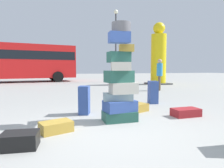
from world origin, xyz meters
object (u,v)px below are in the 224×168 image
object	(u,v)px
suitcase_tower	(120,82)
suitcase_black_upright_blue	(20,140)
person_bearded_onlooker	(160,72)
lamp_post	(116,35)
suitcase_tan_left_side	(137,107)
yellow_dummy_statue	(158,57)
suitcase_navy_white_trunk	(153,92)
suitcase_tan_foreground_far	(56,127)
suitcase_maroon_foreground_near	(186,112)
parked_bus	(19,60)
suitcase_navy_behind_tower	(84,100)

from	to	relation	value
suitcase_tower	suitcase_black_upright_blue	size ratio (longest dim) A/B	4.21
suitcase_tower	person_bearded_onlooker	distance (m)	6.37
lamp_post	suitcase_black_upright_blue	bearing A→B (deg)	-113.22
suitcase_tower	suitcase_tan_left_side	bearing A→B (deg)	46.17
suitcase_tan_left_side	yellow_dummy_statue	xyz separation A→B (m)	(5.21, 7.98, 1.89)
suitcase_navy_white_trunk	suitcase_tan_foreground_far	distance (m)	3.78
suitcase_tan_left_side	yellow_dummy_statue	size ratio (longest dim) A/B	0.12
suitcase_maroon_foreground_near	person_bearded_onlooker	size ratio (longest dim) A/B	0.40
lamp_post	suitcase_tower	bearing A→B (deg)	-107.26
suitcase_black_upright_blue	suitcase_maroon_foreground_near	size ratio (longest dim) A/B	0.77
suitcase_tower	suitcase_maroon_foreground_near	distance (m)	1.82
suitcase_black_upright_blue	lamp_post	world-z (taller)	lamp_post
suitcase_navy_white_trunk	lamp_post	size ratio (longest dim) A/B	0.12
suitcase_tan_foreground_far	person_bearded_onlooker	size ratio (longest dim) A/B	0.33
suitcase_black_upright_blue	person_bearded_onlooker	size ratio (longest dim) A/B	0.31
suitcase_tower	parked_bus	distance (m)	14.71
suitcase_navy_white_trunk	lamp_post	xyz separation A→B (m)	(2.06, 10.50, 3.63)
suitcase_black_upright_blue	parked_bus	size ratio (longest dim) A/B	0.05
suitcase_tower	person_bearded_onlooker	size ratio (longest dim) A/B	1.29
suitcase_tan_foreground_far	suitcase_maroon_foreground_near	bearing A→B (deg)	-13.17
suitcase_navy_behind_tower	yellow_dummy_statue	world-z (taller)	yellow_dummy_statue
suitcase_navy_white_trunk	suitcase_tan_foreground_far	size ratio (longest dim) A/B	1.35
suitcase_tower	suitcase_navy_white_trunk	world-z (taller)	suitcase_tower
suitcase_black_upright_blue	suitcase_maroon_foreground_near	distance (m)	3.65
suitcase_black_upright_blue	parked_bus	bearing A→B (deg)	104.54
suitcase_tan_left_side	suitcase_navy_behind_tower	bearing A→B (deg)	156.19
suitcase_tower	suitcase_navy_behind_tower	world-z (taller)	suitcase_tower
suitcase_black_upright_blue	lamp_post	bearing A→B (deg)	72.83
suitcase_tan_foreground_far	yellow_dummy_statue	world-z (taller)	yellow_dummy_statue
suitcase_navy_behind_tower	lamp_post	size ratio (longest dim) A/B	0.12
suitcase_navy_behind_tower	lamp_post	distance (m)	12.75
suitcase_black_upright_blue	suitcase_maroon_foreground_near	xyz separation A→B (m)	(3.53, 0.93, -0.02)
suitcase_tan_left_side	parked_bus	world-z (taller)	parked_bus
suitcase_tan_foreground_far	person_bearded_onlooker	world-z (taller)	person_bearded_onlooker
suitcase_tower	suitcase_tan_foreground_far	world-z (taller)	suitcase_tower
person_bearded_onlooker	yellow_dummy_statue	world-z (taller)	yellow_dummy_statue
suitcase_navy_behind_tower	parked_bus	xyz separation A→B (m)	(-3.47, 13.24, 1.48)
suitcase_tower	suitcase_maroon_foreground_near	size ratio (longest dim) A/B	3.24
yellow_dummy_statue	suitcase_tan_left_side	bearing A→B (deg)	-123.14
lamp_post	parked_bus	bearing A→B (deg)	166.79
suitcase_black_upright_blue	suitcase_tan_left_side	world-z (taller)	suitcase_black_upright_blue
yellow_dummy_statue	person_bearded_onlooker	bearing A→B (deg)	-118.90
lamp_post	suitcase_tan_left_side	bearing A→B (deg)	-104.94
suitcase_tan_foreground_far	suitcase_navy_behind_tower	bearing A→B (deg)	41.22
suitcase_tower	suitcase_navy_white_trunk	xyz separation A→B (m)	(1.74, 1.72, -0.48)
yellow_dummy_statue	parked_bus	world-z (taller)	yellow_dummy_statue
suitcase_black_upright_blue	person_bearded_onlooker	distance (m)	8.41
parked_bus	lamp_post	bearing A→B (deg)	-22.06
parked_bus	lamp_post	world-z (taller)	lamp_post
suitcase_black_upright_blue	suitcase_navy_white_trunk	bearing A→B (deg)	43.09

